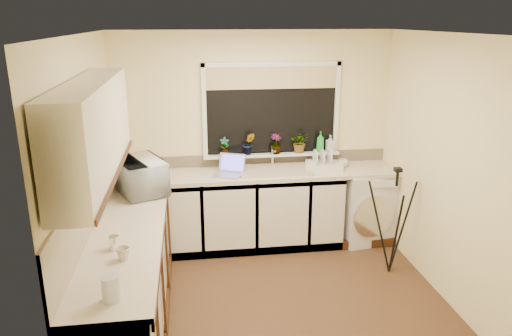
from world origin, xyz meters
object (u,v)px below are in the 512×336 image
at_px(steel_jar, 114,243).
at_px(soap_bottle_green, 320,142).
at_px(dish_rack, 324,166).
at_px(glass_jug, 111,289).
at_px(plant_b, 249,144).
at_px(tripod, 393,221).
at_px(plant_d, 300,142).
at_px(laptop, 230,169).
at_px(plant_a, 225,146).
at_px(kettle, 139,190).
at_px(cup_back, 343,163).
at_px(plant_c, 276,144).
at_px(cup_left, 123,254).
at_px(soap_bottle_clear, 330,143).
at_px(washing_machine, 364,205).
at_px(microwave, 141,176).

height_order(steel_jar, soap_bottle_green, soap_bottle_green).
bearing_deg(soap_bottle_green, dish_rack, -89.57).
distance_m(glass_jug, plant_b, 2.94).
xyz_separation_m(tripod, plant_d, (-0.75, 1.06, 0.60)).
relative_size(laptop, plant_b, 1.55).
distance_m(dish_rack, plant_d, 0.39).
bearing_deg(plant_a, kettle, -134.69).
height_order(plant_a, cup_back, plant_a).
distance_m(plant_c, plant_d, 0.29).
bearing_deg(plant_c, cup_left, -125.05).
height_order(tripod, plant_c, plant_c).
relative_size(soap_bottle_clear, cup_back, 1.69).
bearing_deg(washing_machine, soap_bottle_green, 149.14).
bearing_deg(kettle, soap_bottle_clear, 22.53).
bearing_deg(soap_bottle_clear, kettle, -157.47).
relative_size(glass_jug, plant_a, 0.80).
relative_size(glass_jug, soap_bottle_green, 0.69).
bearing_deg(steel_jar, cup_left, -64.23).
xyz_separation_m(microwave, plant_d, (1.78, 0.72, 0.10)).
xyz_separation_m(steel_jar, soap_bottle_green, (2.13, 1.97, 0.22)).
bearing_deg(microwave, kettle, 154.05).
xyz_separation_m(plant_a, plant_c, (0.59, -0.02, 0.01)).
distance_m(laptop, microwave, 1.04).
xyz_separation_m(washing_machine, plant_b, (-1.37, 0.21, 0.75)).
distance_m(tripod, plant_c, 1.59).
distance_m(cup_back, cup_left, 3.02).
bearing_deg(cup_left, plant_d, 50.21).
bearing_deg(tripod, laptop, 133.48).
height_order(soap_bottle_green, cup_left, soap_bottle_green).
bearing_deg(laptop, plant_d, 41.40).
bearing_deg(plant_c, soap_bottle_green, 0.85).
bearing_deg(soap_bottle_clear, dish_rack, -123.51).
bearing_deg(kettle, dish_rack, 19.36).
xyz_separation_m(glass_jug, microwave, (0.02, 1.98, 0.09)).
bearing_deg(plant_b, laptop, -134.61).
height_order(glass_jug, soap_bottle_clear, soap_bottle_clear).
xyz_separation_m(plant_a, plant_b, (0.28, -0.02, 0.03)).
bearing_deg(plant_d, laptop, -163.20).
bearing_deg(glass_jug, kettle, 89.62).
xyz_separation_m(steel_jar, cup_back, (2.36, 1.81, -0.01)).
bearing_deg(dish_rack, cup_back, 18.22).
xyz_separation_m(glass_jug, plant_b, (1.19, 2.68, 0.20)).
height_order(dish_rack, cup_left, cup_left).
xyz_separation_m(glass_jug, plant_a, (0.91, 2.70, 0.17)).
bearing_deg(plant_c, soap_bottle_clear, 0.32).
distance_m(dish_rack, cup_back, 0.24).
bearing_deg(tripod, cup_left, -176.83).
xyz_separation_m(plant_a, cup_left, (-0.91, -2.16, -0.21)).
distance_m(steel_jar, microwave, 1.27).
height_order(washing_machine, glass_jug, glass_jug).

